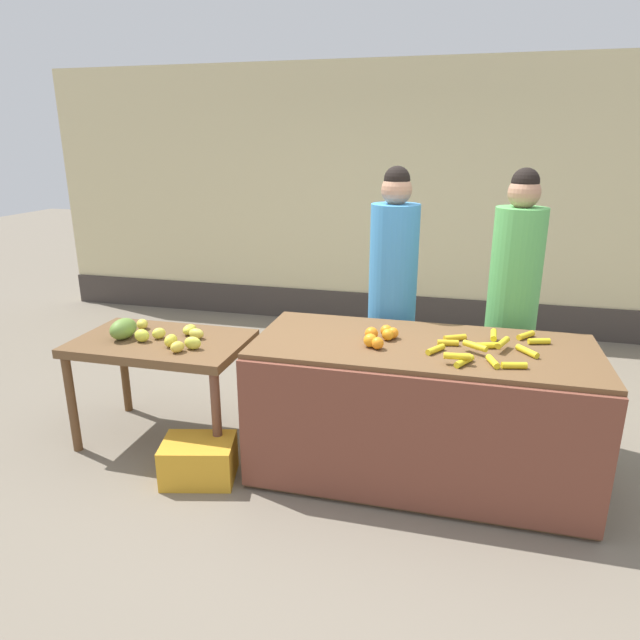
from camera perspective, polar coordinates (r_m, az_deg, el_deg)
ground_plane at (r=3.84m, az=2.98°, el=-14.22°), size 24.00×24.00×0.00m
market_wall_back at (r=6.34m, az=8.85°, el=11.76°), size 8.45×0.23×2.84m
fruit_stall_counter at (r=3.56m, az=10.07°, el=-9.09°), size 2.02×0.89×0.87m
side_table_wooden at (r=3.98m, az=-15.78°, el=-3.14°), size 1.15×0.72×0.75m
banana_bunch_pile at (r=3.35m, az=16.64°, el=-2.71°), size 0.71×0.68×0.07m
orange_pile at (r=3.39m, az=6.11°, el=-1.62°), size 0.20×0.30×0.08m
mango_papaya_pile at (r=3.94m, az=-17.11°, el=-1.20°), size 0.69×0.47×0.14m
vendor_woman_blue_shirt at (r=4.05m, az=7.35°, el=2.10°), size 0.34×0.34×1.87m
vendor_woman_green_shirt at (r=4.08m, az=18.94°, el=1.34°), size 0.34×0.34×1.87m
produce_crate at (r=3.68m, az=-12.22°, el=-13.77°), size 0.50×0.42×0.26m
produce_sack at (r=4.56m, az=-0.90°, el=-5.57°), size 0.45×0.47×0.45m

